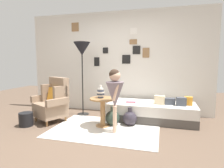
{
  "coord_description": "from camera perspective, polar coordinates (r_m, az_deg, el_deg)",
  "views": [
    {
      "loc": [
        1.18,
        -2.87,
        1.31
      ],
      "look_at": [
        0.15,
        0.95,
        0.85
      ],
      "focal_mm": 30.12,
      "sensor_mm": 36.0,
      "label": 1
    }
  ],
  "objects": [
    {
      "name": "ground_plane",
      "position": [
        3.37,
        -6.97,
        -16.32
      ],
      "size": [
        12.0,
        12.0,
        0.0
      ],
      "primitive_type": "plane",
      "color": "brown"
    },
    {
      "name": "gallery_wall",
      "position": [
        4.96,
        1.35,
        6.56
      ],
      "size": [
        4.8,
        0.12,
        2.6
      ],
      "color": "silver",
      "rests_on": "ground"
    },
    {
      "name": "rug",
      "position": [
        3.8,
        -2.03,
        -13.46
      ],
      "size": [
        2.06,
        1.46,
        0.01
      ],
      "primitive_type": "cube",
      "color": "silver",
      "rests_on": "ground"
    },
    {
      "name": "armchair",
      "position": [
        4.4,
        -17.47,
        -5.09
      ],
      "size": [
        0.9,
        0.82,
        0.97
      ],
      "color": "#9E7042",
      "rests_on": "ground"
    },
    {
      "name": "daybed",
      "position": [
        4.37,
        11.83,
        -8.23
      ],
      "size": [
        1.92,
        0.85,
        0.4
      ],
      "color": "#4C4742",
      "rests_on": "ground"
    },
    {
      "name": "pillow_head",
      "position": [
        4.33,
        22.19,
        -4.78
      ],
      "size": [
        0.17,
        0.14,
        0.18
      ],
      "primitive_type": "cube",
      "rotation": [
        0.0,
        0.0,
        -0.1
      ],
      "color": "orange",
      "rests_on": "daybed"
    },
    {
      "name": "pillow_mid",
      "position": [
        4.2,
        20.28,
        -5.06
      ],
      "size": [
        0.2,
        0.13,
        0.18
      ],
      "primitive_type": "cube",
      "rotation": [
        0.0,
        0.0,
        0.07
      ],
      "color": "#474C56",
      "rests_on": "daybed"
    },
    {
      "name": "pillow_back",
      "position": [
        4.25,
        17.16,
        -5.05
      ],
      "size": [
        0.22,
        0.14,
        0.14
      ],
      "primitive_type": "cube",
      "rotation": [
        0.0,
        0.0,
        0.09
      ],
      "color": "#474C56",
      "rests_on": "daybed"
    },
    {
      "name": "pillow_extra",
      "position": [
        4.23,
        14.27,
        -4.7
      ],
      "size": [
        0.23,
        0.15,
        0.19
      ],
      "primitive_type": "cube",
      "rotation": [
        0.0,
        0.0,
        -0.14
      ],
      "color": "beige",
      "rests_on": "daybed"
    },
    {
      "name": "side_table",
      "position": [
        3.85,
        -2.83,
        -6.87
      ],
      "size": [
        0.53,
        0.53,
        0.59
      ],
      "color": "#9E7042",
      "rests_on": "ground"
    },
    {
      "name": "vase_striped",
      "position": [
        3.82,
        -3.47,
        -2.65
      ],
      "size": [
        0.16,
        0.16,
        0.26
      ],
      "color": "#2D384C",
      "rests_on": "side_table"
    },
    {
      "name": "floor_lamp",
      "position": [
        4.67,
        -9.1,
        9.7
      ],
      "size": [
        0.4,
        0.4,
        1.79
      ],
      "color": "black",
      "rests_on": "ground"
    },
    {
      "name": "person_child",
      "position": [
        3.46,
        0.86,
        -2.43
      ],
      "size": [
        0.34,
        0.34,
        1.19
      ],
      "color": "#D8AD8E",
      "rests_on": "ground"
    },
    {
      "name": "book_on_daybed",
      "position": [
        4.31,
        5.82,
        -5.38
      ],
      "size": [
        0.23,
        0.17,
        0.03
      ],
      "primitive_type": "cube",
      "rotation": [
        0.0,
        0.0,
        -0.04
      ],
      "color": "#C97086",
      "rests_on": "daybed"
    },
    {
      "name": "demijohn_near",
      "position": [
        3.98,
        0.14,
        -10.2
      ],
      "size": [
        0.31,
        0.31,
        0.39
      ],
      "color": "#2D3D33",
      "rests_on": "ground"
    },
    {
      "name": "demijohn_far",
      "position": [
        3.98,
        5.44,
        -10.3
      ],
      "size": [
        0.3,
        0.3,
        0.38
      ],
      "color": "#332D38",
      "rests_on": "ground"
    },
    {
      "name": "magazine_basket",
      "position": [
        4.32,
        -24.63,
        -9.71
      ],
      "size": [
        0.28,
        0.28,
        0.28
      ],
      "primitive_type": "cylinder",
      "color": "black",
      "rests_on": "ground"
    }
  ]
}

